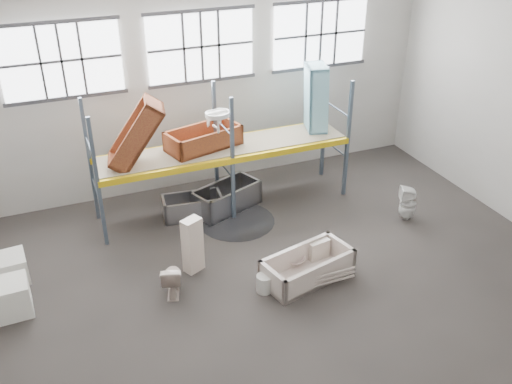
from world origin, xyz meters
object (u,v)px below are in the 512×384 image
bathtub_beige (307,266)px  blue_tub_upright (316,98)px  toilet_white (408,203)px  toilet_beige (172,278)px  bucket (264,283)px  steel_tub_left (192,206)px  cistern_tall (193,245)px  rust_tub_flat (204,138)px  carton_near (8,299)px  steel_tub_right (227,197)px

bathtub_beige → blue_tub_upright: 4.54m
bathtub_beige → toilet_white: bearing=6.3°
toilet_beige → bucket: size_ratio=1.90×
steel_tub_left → bucket: 3.32m
cistern_tall → bathtub_beige: bearing=-53.9°
toilet_beige → rust_tub_flat: (1.64, 2.94, 1.47)m
cistern_tall → carton_near: 3.55m
steel_tub_right → carton_near: 5.43m
bathtub_beige → bucket: size_ratio=5.06×
cistern_tall → steel_tub_left: bearing=49.0°
steel_tub_left → steel_tub_right: (0.87, 0.01, 0.05)m
bathtub_beige → carton_near: (-5.58, 1.14, 0.06)m
toilet_white → steel_tub_right: size_ratio=0.52×
carton_near → rust_tub_flat: bearing=27.2°
steel_tub_right → rust_tub_flat: rust_tub_flat is taller
toilet_white → bucket: toilet_white is taller
blue_tub_upright → steel_tub_left: bearing=-174.8°
toilet_white → blue_tub_upright: bearing=-129.3°
blue_tub_upright → cistern_tall: bearing=-148.8°
bucket → steel_tub_left: bearing=98.1°
bathtub_beige → rust_tub_flat: size_ratio=1.07×
steel_tub_right → toilet_white: bearing=-29.1°
toilet_beige → blue_tub_upright: blue_tub_upright is taller
bathtub_beige → cistern_tall: bearing=137.8°
cistern_tall → steel_tub_left: cistern_tall is taller
steel_tub_right → bucket: bearing=-97.0°
cistern_tall → blue_tub_upright: size_ratio=0.73×
blue_tub_upright → bathtub_beige: bearing=-118.5°
rust_tub_flat → cistern_tall: bearing=-113.7°
toilet_white → rust_tub_flat: rust_tub_flat is taller
bucket → carton_near: (-4.61, 1.21, 0.15)m
carton_near → toilet_beige: bearing=-11.0°
rust_tub_flat → carton_near: 5.37m
toilet_beige → bathtub_beige: bearing=-174.8°
bathtub_beige → toilet_white: size_ratio=2.17×
steel_tub_right → carton_near: (-5.01, -2.08, 0.03)m
toilet_beige → toilet_white: 5.86m
bucket → carton_near: bearing=165.3°
bucket → carton_near: size_ratio=0.47×
toilet_white → carton_near: 8.78m
bathtub_beige → bucket: bathtub_beige is taller
carton_near → toilet_white: bearing=-0.1°
bathtub_beige → steel_tub_left: 3.52m
rust_tub_flat → steel_tub_left: bearing=-147.2°
steel_tub_left → bucket: size_ratio=3.83×
blue_tub_upright → carton_near: size_ratio=2.11×
toilet_beige → steel_tub_right: bearing=-110.5°
steel_tub_right → bucket: (-0.40, -3.29, -0.12)m
steel_tub_right → carton_near: carton_near is taller
steel_tub_right → carton_near: bearing=-157.4°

